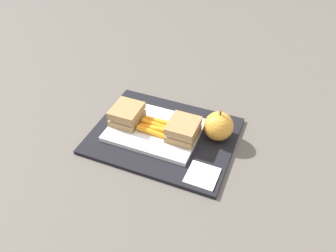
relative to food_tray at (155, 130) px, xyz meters
The scene contains 8 objects.
ground_plane 0.03m from the food_tray, ahead, with size 2.40×2.40×0.00m, color #56514C.
lunchbag_mat 0.03m from the food_tray, ahead, with size 0.36×0.28×0.01m, color black.
food_tray is the anchor object (origin of this frame).
sandwich_half_left 0.08m from the food_tray, behind, with size 0.07×0.08×0.04m.
sandwich_half_right 0.08m from the food_tray, ahead, with size 0.07×0.08×0.04m.
carrot_sticks_bundle 0.01m from the food_tray, 87.74° to the right, with size 0.08×0.06×0.02m.
apple 0.16m from the food_tray, 15.12° to the left, with size 0.07×0.07×0.08m.
paper_napkin 0.19m from the food_tray, 30.62° to the right, with size 0.07×0.07×0.00m, color white.
Camera 1 is at (0.25, -0.58, 0.60)m, focal length 35.71 mm.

